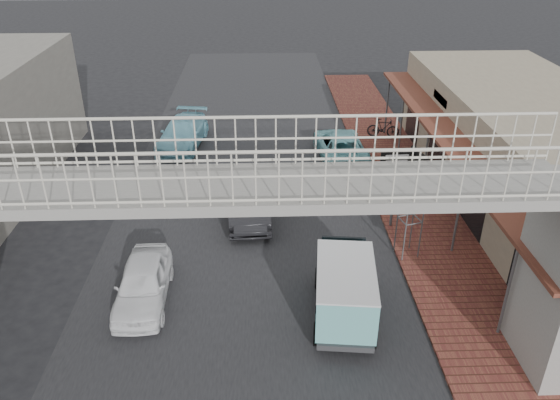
{
  "coord_description": "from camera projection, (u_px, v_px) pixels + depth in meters",
  "views": [
    {
      "loc": [
        0.56,
        -14.15,
        10.27
      ],
      "look_at": [
        1.14,
        1.65,
        1.8
      ],
      "focal_mm": 35.0,
      "sensor_mm": 36.0,
      "label": 1
    }
  ],
  "objects": [
    {
      "name": "sidewalk",
      "position": [
        424.0,
        222.0,
        20.12
      ],
      "size": [
        3.0,
        40.0,
        0.1
      ],
      "primitive_type": "cube",
      "color": "brown",
      "rests_on": "ground"
    },
    {
      "name": "white_hatchback",
      "position": [
        143.0,
        283.0,
        15.91
      ],
      "size": [
        1.53,
        3.63,
        1.23
      ],
      "primitive_type": "imported",
      "rotation": [
        0.0,
        0.0,
        0.02
      ],
      "color": "white",
      "rests_on": "ground"
    },
    {
      "name": "footbridge",
      "position": [
        239.0,
        265.0,
        12.27
      ],
      "size": [
        16.4,
        2.4,
        6.34
      ],
      "color": "gray",
      "rests_on": "ground"
    },
    {
      "name": "angkot_curb",
      "position": [
        340.0,
        145.0,
        25.16
      ],
      "size": [
        2.28,
        4.57,
        1.24
      ],
      "primitive_type": "imported",
      "rotation": [
        0.0,
        0.0,
        3.19
      ],
      "color": "#6EB7BF",
      "rests_on": "ground"
    },
    {
      "name": "angkot_far",
      "position": [
        183.0,
        133.0,
        26.4
      ],
      "size": [
        2.43,
        4.75,
        1.32
      ],
      "primitive_type": "imported",
      "rotation": [
        0.0,
        0.0,
        -0.13
      ],
      "color": "#7AC0D3",
      "rests_on": "ground"
    },
    {
      "name": "street_clock",
      "position": [
        415.0,
        183.0,
        16.93
      ],
      "size": [
        0.82,
        0.75,
        3.2
      ],
      "rotation": [
        0.0,
        0.0,
        0.26
      ],
      "color": "#59595B",
      "rests_on": "sidewalk"
    },
    {
      "name": "ground",
      "position": [
        246.0,
        275.0,
        17.3
      ],
      "size": [
        120.0,
        120.0,
        0.0
      ],
      "primitive_type": "plane",
      "color": "black",
      "rests_on": "ground"
    },
    {
      "name": "shophouse_row",
      "position": [
        542.0,
        161.0,
        20.22
      ],
      "size": [
        7.2,
        18.0,
        4.0
      ],
      "color": "gray",
      "rests_on": "ground"
    },
    {
      "name": "arrow_sign",
      "position": [
        419.0,
        162.0,
        18.69
      ],
      "size": [
        1.8,
        1.14,
        3.08
      ],
      "rotation": [
        0.0,
        0.0,
        0.05
      ],
      "color": "#59595B",
      "rests_on": "sidewalk"
    },
    {
      "name": "motorcycle_near",
      "position": [
        380.0,
        184.0,
        21.84
      ],
      "size": [
        1.62,
        0.8,
        0.81
      ],
      "primitive_type": "imported",
      "rotation": [
        0.0,
        0.0,
        1.4
      ],
      "color": "black",
      "rests_on": "sidewalk"
    },
    {
      "name": "angkot_van",
      "position": [
        345.0,
        285.0,
        15.04
      ],
      "size": [
        1.98,
        3.72,
        1.75
      ],
      "rotation": [
        0.0,
        0.0,
        -0.11
      ],
      "color": "black",
      "rests_on": "ground"
    },
    {
      "name": "road_strip",
      "position": [
        246.0,
        275.0,
        17.3
      ],
      "size": [
        10.0,
        60.0,
        0.01
      ],
      "primitive_type": "cube",
      "color": "black",
      "rests_on": "ground"
    },
    {
      "name": "motorcycle_far",
      "position": [
        383.0,
        128.0,
        27.25
      ],
      "size": [
        1.65,
        0.81,
        0.96
      ],
      "primitive_type": "imported",
      "rotation": [
        0.0,
        0.0,
        1.34
      ],
      "color": "black",
      "rests_on": "sidewalk"
    },
    {
      "name": "dark_sedan",
      "position": [
        247.0,
        199.0,
        20.33
      ],
      "size": [
        1.76,
        4.32,
        1.39
      ],
      "primitive_type": "imported",
      "rotation": [
        0.0,
        0.0,
        0.07
      ],
      "color": "black",
      "rests_on": "ground"
    }
  ]
}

